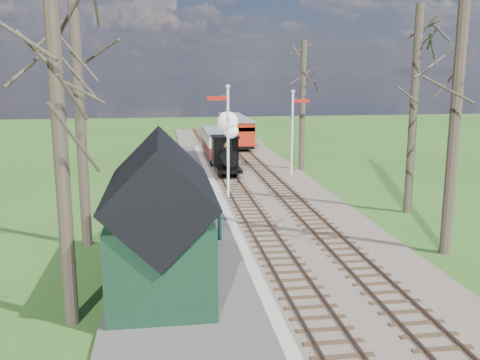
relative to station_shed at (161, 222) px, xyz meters
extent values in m
plane|color=#2D591B|center=(4.30, -4.00, -2.27)|extent=(140.00, 140.00, 0.00)
ellipsoid|color=#385B23|center=(-20.70, 56.00, -17.03)|extent=(57.60, 36.00, 16.20)
ellipsoid|color=#385B23|center=(14.30, 61.00, -20.31)|extent=(70.40, 44.00, 19.80)
ellipsoid|color=#385B23|center=(39.30, 54.00, -15.39)|extent=(51.20, 32.00, 14.40)
ellipsoid|color=#385B23|center=(-3.70, 66.00, -18.67)|extent=(64.00, 40.00, 18.00)
cube|color=brown|center=(5.60, 18.00, -2.22)|extent=(8.00, 60.00, 0.10)
cube|color=brown|center=(3.80, 18.00, -2.13)|extent=(0.07, 60.00, 0.12)
cube|color=brown|center=(4.80, 18.00, -2.13)|extent=(0.07, 60.00, 0.12)
cube|color=#38281C|center=(4.30, 18.00, -2.17)|extent=(1.60, 60.00, 0.09)
cube|color=brown|center=(6.40, 18.00, -2.13)|extent=(0.07, 60.00, 0.12)
cube|color=brown|center=(7.40, 18.00, -2.13)|extent=(0.07, 60.00, 0.12)
cube|color=#38281C|center=(6.90, 18.00, -2.17)|extent=(1.60, 60.00, 0.09)
cube|color=#474442|center=(0.80, 10.00, -2.17)|extent=(5.00, 44.00, 0.20)
cube|color=#B2AD9E|center=(3.10, 10.00, -2.16)|extent=(0.40, 44.00, 0.21)
cube|color=black|center=(0.00, 0.00, -0.77)|extent=(3.00, 6.00, 2.60)
cube|color=black|center=(0.00, 0.00, 1.08)|extent=(3.25, 6.30, 3.25)
cube|color=black|center=(1.52, -1.00, -1.07)|extent=(0.06, 1.20, 2.00)
cylinder|color=silver|center=(3.60, 12.00, 0.73)|extent=(0.14, 0.14, 6.00)
sphere|color=silver|center=(3.60, 12.00, 3.83)|extent=(0.24, 0.24, 0.24)
cube|color=#B7140F|center=(3.05, 12.00, 3.23)|extent=(1.10, 0.08, 0.22)
cube|color=black|center=(3.60, 12.00, 2.13)|extent=(0.18, 0.06, 0.30)
cylinder|color=silver|center=(8.60, 18.00, 0.48)|extent=(0.14, 0.14, 5.50)
sphere|color=silver|center=(8.60, 18.00, 3.33)|extent=(0.24, 0.24, 0.24)
cube|color=#B7140F|center=(9.15, 18.00, 2.73)|extent=(1.10, 0.08, 0.22)
cube|color=black|center=(8.60, 18.00, 1.63)|extent=(0.18, 0.06, 0.30)
cylinder|color=#382D23|center=(-2.50, -2.00, 2.23)|extent=(0.39, 0.39, 9.00)
cylinder|color=#382D23|center=(-3.00, 5.00, 3.23)|extent=(0.41, 0.41, 11.00)
cylinder|color=#382D23|center=(10.80, 2.00, 3.73)|extent=(0.42, 0.42, 12.00)
cylinder|color=#382D23|center=(12.10, 8.00, 2.73)|extent=(0.40, 0.40, 10.00)
cylinder|color=#382D23|center=(9.80, 20.00, 2.23)|extent=(0.39, 0.39, 9.00)
cube|color=slate|center=(4.60, 32.00, -1.52)|extent=(12.60, 0.02, 0.01)
cube|color=slate|center=(4.60, 32.00, -1.82)|extent=(12.60, 0.02, 0.02)
cylinder|color=slate|center=(4.60, 32.00, -1.77)|extent=(0.08, 0.08, 1.00)
cube|color=black|center=(4.30, 18.50, -1.64)|extent=(1.60, 3.76, 0.23)
cylinder|color=black|center=(4.30, 17.93, -0.80)|extent=(1.03, 2.44, 1.03)
cube|color=black|center=(4.30, 19.63, -0.71)|extent=(1.69, 1.50, 1.88)
cylinder|color=black|center=(4.30, 17.00, 0.05)|extent=(0.26, 0.26, 0.75)
sphere|color=gold|center=(4.30, 18.22, -0.14)|extent=(0.49, 0.49, 0.49)
sphere|color=white|center=(4.40, 17.00, 0.94)|extent=(0.94, 0.94, 0.94)
sphere|color=white|center=(4.20, 17.09, 1.50)|extent=(1.31, 1.31, 1.31)
cylinder|color=black|center=(3.80, 17.37, -1.77)|extent=(0.09, 0.60, 0.60)
cylinder|color=black|center=(4.80, 17.37, -1.77)|extent=(0.09, 0.60, 0.60)
cube|color=black|center=(4.30, 24.50, -1.74)|extent=(1.78, 6.57, 0.28)
cube|color=maroon|center=(4.30, 24.50, -1.18)|extent=(1.88, 6.57, 0.85)
cube|color=beige|center=(4.30, 24.50, -0.33)|extent=(1.88, 6.57, 0.85)
cube|color=slate|center=(4.30, 24.50, 0.14)|extent=(1.97, 6.76, 0.11)
cube|color=black|center=(6.90, 30.60, -1.72)|extent=(1.88, 4.94, 0.30)
cube|color=#9C1E0D|center=(6.90, 30.60, -1.13)|extent=(1.98, 4.94, 0.89)
cube|color=beige|center=(6.90, 30.60, -0.24)|extent=(1.98, 4.94, 0.89)
cube|color=slate|center=(6.90, 30.60, 0.26)|extent=(2.08, 5.14, 0.12)
cube|color=black|center=(6.90, 36.10, -1.72)|extent=(1.88, 4.94, 0.30)
cube|color=#9C1E0D|center=(6.90, 36.10, -1.13)|extent=(1.98, 4.94, 0.89)
cube|color=beige|center=(6.90, 36.10, -0.24)|extent=(1.98, 4.94, 0.89)
cube|color=slate|center=(6.90, 36.10, 0.26)|extent=(2.08, 5.14, 0.12)
cube|color=#0E4136|center=(2.34, 4.64, -1.44)|extent=(0.11, 0.86, 1.26)
cube|color=silver|center=(2.39, 4.64, -1.44)|extent=(0.04, 0.74, 1.03)
cube|color=#4F2E1C|center=(0.95, 1.24, -1.83)|extent=(0.57, 1.48, 0.06)
cube|color=#4F2E1C|center=(0.76, 1.22, -1.55)|extent=(0.21, 1.44, 0.62)
cube|color=#4F2E1C|center=(1.10, 0.62, -1.96)|extent=(0.06, 0.06, 0.21)
cube|color=#4F2E1C|center=(0.79, 1.86, -1.96)|extent=(0.06, 0.06, 0.21)
imported|color=black|center=(1.75, 2.41, -1.38)|extent=(0.48, 0.59, 1.38)
camera|label=1|loc=(0.16, -16.33, 4.62)|focal=40.00mm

